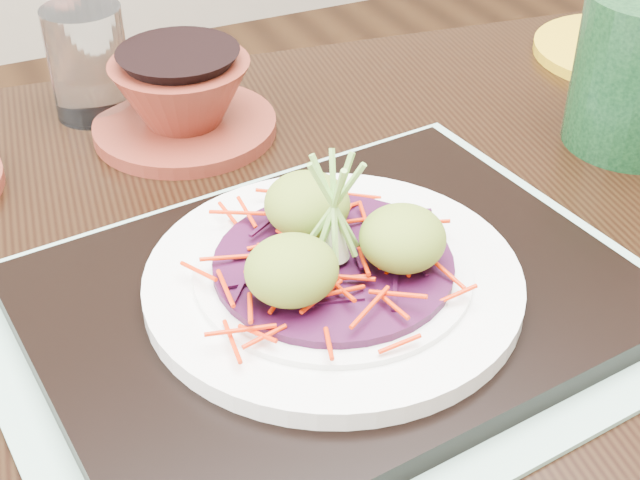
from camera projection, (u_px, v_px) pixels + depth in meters
name	position (u px, v px, depth m)	size (l,w,h in m)	color
dining_table	(322.00, 361.00, 0.69)	(1.19, 0.88, 0.69)	black
placemat	(333.00, 311.00, 0.60)	(0.44, 0.34, 0.00)	#88AF96
serving_tray	(333.00, 299.00, 0.59)	(0.38, 0.28, 0.02)	black
white_plate	(333.00, 279.00, 0.58)	(0.25, 0.25, 0.02)	white
cabbage_bed	(333.00, 264.00, 0.57)	(0.16, 0.16, 0.01)	#380B2B
carrot_julienne	(333.00, 254.00, 0.57)	(0.19, 0.19, 0.01)	red
guacamole_scoops	(334.00, 237.00, 0.56)	(0.13, 0.12, 0.04)	olive
scallion_garnish	(334.00, 211.00, 0.55)	(0.06, 0.06, 0.09)	#76B247
water_glass	(88.00, 62.00, 0.80)	(0.07, 0.07, 0.10)	white
terracotta_bowl_set	(183.00, 102.00, 0.78)	(0.19, 0.19, 0.07)	maroon
yellow_plate	(621.00, 51.00, 0.93)	(0.18, 0.18, 0.01)	#C19715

